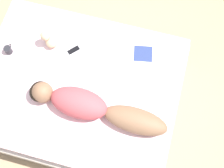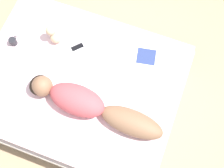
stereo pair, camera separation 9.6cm
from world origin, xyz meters
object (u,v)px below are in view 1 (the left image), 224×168
Objects in this scene: person at (92,107)px; coffee_mug at (8,50)px; open_magazine at (143,65)px; cell_phone at (74,50)px.

coffee_mug is (0.37, 1.00, -0.06)m from person.
coffee_mug is (-0.20, 1.35, 0.04)m from open_magazine.
person is 2.31× the size of open_magazine.
coffee_mug is at bearing 87.66° from open_magazine.
person is at bearing 165.88° from cell_phone.
person is 12.40× the size of coffee_mug.
open_magazine is at bearing -81.48° from coffee_mug.
open_magazine is 5.37× the size of coffee_mug.
person is 0.67m from cell_phone.
cell_phone is at bearing 35.07° from person.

